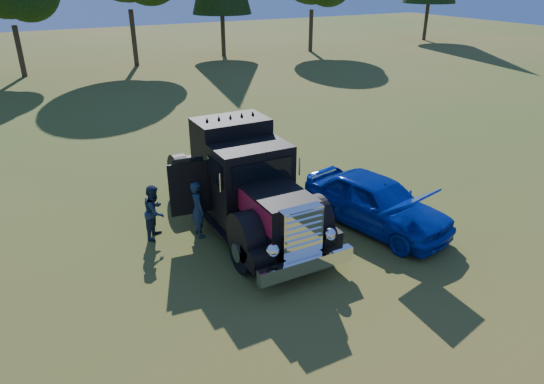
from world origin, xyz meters
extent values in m
plane|color=#325C1B|center=(0.00, 0.00, 0.00)|extent=(120.00, 120.00, 0.00)
cylinder|color=#2D2116|center=(-4.00, 29.50, 1.71)|extent=(0.36, 0.36, 3.42)
cylinder|color=#2D2116|center=(4.00, 30.00, 2.07)|extent=(0.36, 0.36, 4.14)
cylinder|color=#2D2116|center=(12.00, 31.50, 2.25)|extent=(0.36, 0.36, 4.50)
cylinder|color=#2D2116|center=(35.00, 31.00, 2.43)|extent=(0.36, 0.36, 4.86)
cylinder|color=#2D2116|center=(20.00, 30.00, 1.80)|extent=(0.36, 0.36, 3.60)
cylinder|color=black|center=(-0.68, 0.30, 0.55)|extent=(0.32, 1.10, 1.10)
cylinder|color=black|center=(1.42, 0.30, 0.55)|extent=(0.32, 1.10, 1.10)
cylinder|color=black|center=(-0.68, 5.10, 0.55)|extent=(0.32, 1.10, 1.10)
cylinder|color=black|center=(1.42, 5.10, 0.55)|extent=(0.32, 1.10, 1.10)
cylinder|color=black|center=(-0.35, 5.10, 0.55)|extent=(0.32, 1.10, 1.10)
cylinder|color=black|center=(1.09, 5.10, 0.55)|extent=(0.32, 1.10, 1.10)
cube|color=black|center=(0.37, 2.90, 0.62)|extent=(1.60, 6.40, 0.28)
cube|color=white|center=(0.37, -0.95, 0.55)|extent=(2.50, 0.22, 0.36)
cube|color=white|center=(0.37, -0.65, 1.25)|extent=(1.05, 0.30, 1.30)
cube|color=black|center=(0.37, 0.40, 1.30)|extent=(1.35, 1.80, 1.10)
cube|color=maroon|center=(-0.32, 0.40, 1.50)|extent=(0.02, 1.80, 0.60)
cube|color=maroon|center=(1.06, 0.40, 1.50)|extent=(0.02, 1.80, 0.60)
cylinder|color=black|center=(-0.58, 0.30, 0.95)|extent=(0.55, 1.24, 1.24)
cylinder|color=black|center=(1.32, 0.30, 0.95)|extent=(0.55, 1.24, 1.24)
sphere|color=white|center=(-0.41, -0.72, 1.05)|extent=(0.32, 0.32, 0.32)
sphere|color=white|center=(1.15, -0.72, 1.05)|extent=(0.32, 0.32, 0.32)
cube|color=black|center=(0.37, 1.95, 1.55)|extent=(2.05, 1.30, 2.10)
cube|color=black|center=(0.37, 1.28, 2.05)|extent=(1.70, 0.05, 0.65)
cube|color=black|center=(0.37, 3.25, 1.75)|extent=(2.05, 1.30, 2.50)
cube|color=black|center=(0.37, 4.90, 0.95)|extent=(2.00, 2.00, 0.35)
cube|color=black|center=(-1.20, 2.54, 1.45)|extent=(1.10, 0.18, 1.50)
cube|color=maroon|center=(-1.21, 2.59, 1.30)|extent=(0.85, 0.11, 0.75)
imported|color=#072E9B|center=(3.66, 0.61, 0.77)|extent=(2.80, 4.82, 1.54)
cube|color=#072E9B|center=(3.28, -1.05, 1.55)|extent=(1.48, 1.20, 0.67)
imported|color=navy|center=(-1.03, 2.48, 0.82)|extent=(0.39, 0.60, 1.64)
imported|color=#1C2B43|center=(-2.09, 3.00, 0.77)|extent=(0.92, 0.95, 1.55)
camera|label=1|loc=(-4.84, -8.99, 6.80)|focal=32.00mm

